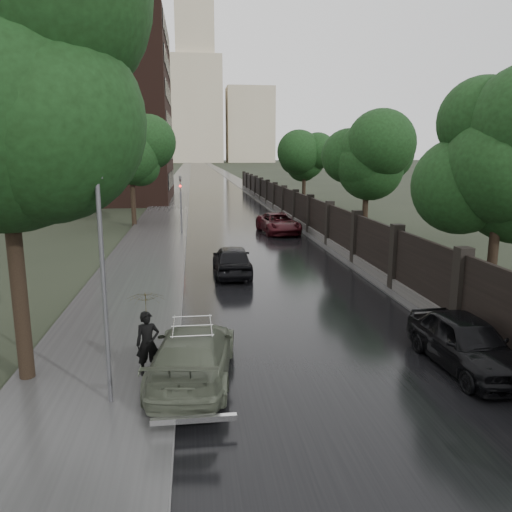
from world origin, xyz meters
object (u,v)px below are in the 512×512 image
object	(u,v)px
tree_left_far	(131,157)
volga_sedan	(193,354)
traffic_light	(181,200)
lamp_post	(104,290)
tree_right_a	(501,168)
hatchback_left	(232,260)
car_right_near	(466,342)
tree_left_near	(1,109)
pedestrian_umbrella	(146,309)
tree_right_b	(367,162)
car_right_far	(278,223)
tree_right_c	(304,159)

from	to	relation	value
tree_left_far	volga_sedan	xyz separation A→B (m)	(4.40, -27.31, -4.57)
traffic_light	lamp_post	bearing A→B (deg)	-92.68
tree_right_a	hatchback_left	bearing A→B (deg)	150.38
hatchback_left	car_right_near	world-z (taller)	hatchback_left
tree_left_near	pedestrian_umbrella	bearing A→B (deg)	-3.68
tree_left_far	hatchback_left	size ratio (longest dim) A/B	1.77
tree_right_b	car_right_far	xyz separation A→B (m)	(-5.11, 3.13, -4.25)
volga_sedan	car_right_far	world-z (taller)	car_right_far
pedestrian_umbrella	tree_left_far	bearing A→B (deg)	82.42
lamp_post	car_right_near	bearing A→B (deg)	6.30
hatchback_left	pedestrian_umbrella	bearing A→B (deg)	74.97
traffic_light	tree_left_far	bearing A→B (deg)	126.47
tree_right_c	car_right_far	world-z (taller)	tree_right_c
tree_right_b	car_right_near	size ratio (longest dim) A/B	1.70
tree_right_b	lamp_post	distance (m)	24.33
tree_right_a	traffic_light	distance (m)	20.85
tree_left_far	tree_right_c	distance (m)	18.45
tree_left_near	tree_right_b	distance (m)	24.31
volga_sedan	hatchback_left	size ratio (longest dim) A/B	1.11
tree_left_near	tree_right_a	distance (m)	15.97
tree_right_c	car_right_near	xyz separation A→B (m)	(-4.10, -37.53, -4.25)
car_right_near	tree_right_c	bearing A→B (deg)	82.12
lamp_post	tree_right_b	bearing A→B (deg)	57.82
tree_right_c	tree_left_far	bearing A→B (deg)	-147.17
tree_right_a	car_right_far	size ratio (longest dim) A/B	1.39
lamp_post	tree_right_c	bearing A→B (deg)	71.48
volga_sedan	car_right_far	size ratio (longest dim) A/B	0.92
tree_left_near	lamp_post	world-z (taller)	tree_left_near
tree_right_c	traffic_light	size ratio (longest dim) A/B	1.75
tree_right_a	tree_right_b	distance (m)	14.00
car_right_far	pedestrian_umbrella	bearing A→B (deg)	-112.60
volga_sedan	traffic_light	bearing A→B (deg)	-81.16
car_right_near	lamp_post	bearing A→B (deg)	-175.35
lamp_post	hatchback_left	world-z (taller)	lamp_post
tree_left_near	tree_right_b	size ratio (longest dim) A/B	1.31
tree_left_far	car_right_far	world-z (taller)	tree_left_far
volga_sedan	car_right_near	xyz separation A→B (m)	(7.00, -0.22, 0.03)
tree_left_far	lamp_post	size ratio (longest dim) A/B	1.45
tree_right_b	traffic_light	xyz separation A→B (m)	(-11.80, 2.99, -2.55)
tree_left_near	volga_sedan	world-z (taller)	tree_left_near
pedestrian_umbrella	hatchback_left	bearing A→B (deg)	60.07
tree_right_a	volga_sedan	distance (m)	13.03
car_right_far	hatchback_left	bearing A→B (deg)	-114.48
tree_left_near	tree_right_c	size ratio (longest dim) A/B	1.31
tree_left_near	hatchback_left	xyz separation A→B (m)	(5.80, 10.29, -5.71)
tree_right_a	lamp_post	bearing A→B (deg)	-153.26
hatchback_left	tree_right_a	bearing A→B (deg)	150.74
volga_sedan	car_right_near	size ratio (longest dim) A/B	1.13
tree_right_b	car_right_near	xyz separation A→B (m)	(-4.10, -19.53, -4.25)
tree_right_b	volga_sedan	xyz separation A→B (m)	(-11.10, -19.31, -4.28)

